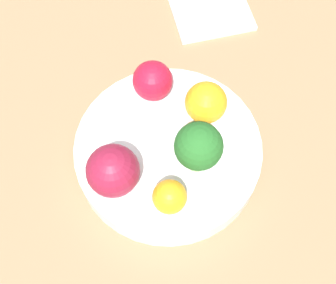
{
  "coord_description": "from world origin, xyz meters",
  "views": [
    {
      "loc": [
        0.23,
        -0.06,
        0.53
      ],
      "look_at": [
        0.0,
        0.0,
        0.06
      ],
      "focal_mm": 50.0,
      "sensor_mm": 36.0,
      "label": 1
    }
  ],
  "objects": [
    {
      "name": "ground_plane",
      "position": [
        0.0,
        0.0,
        0.0
      ],
      "size": [
        6.0,
        6.0,
        0.0
      ],
      "primitive_type": "plane",
      "color": "gray"
    },
    {
      "name": "table_surface",
      "position": [
        0.0,
        0.0,
        0.01
      ],
      "size": [
        1.2,
        1.2,
        0.02
      ],
      "color": "#936D4C",
      "rests_on": "ground_plane"
    },
    {
      "name": "bowl",
      "position": [
        0.0,
        0.0,
        0.04
      ],
      "size": [
        0.21,
        0.21,
        0.03
      ],
      "color": "white",
      "rests_on": "table_surface"
    },
    {
      "name": "broccoli",
      "position": [
        0.03,
        0.03,
        0.09
      ],
      "size": [
        0.05,
        0.05,
        0.07
      ],
      "color": "#99C17A",
      "rests_on": "bowl"
    },
    {
      "name": "apple_red",
      "position": [
        0.03,
        -0.07,
        0.08
      ],
      "size": [
        0.06,
        0.06,
        0.06
      ],
      "color": "maroon",
      "rests_on": "bowl"
    },
    {
      "name": "apple_green",
      "position": [
        -0.08,
        0.0,
        0.08
      ],
      "size": [
        0.05,
        0.05,
        0.05
      ],
      "color": "#B7142D",
      "rests_on": "bowl"
    },
    {
      "name": "orange_front",
      "position": [
        0.07,
        -0.01,
        0.07
      ],
      "size": [
        0.04,
        0.04,
        0.04
      ],
      "color": "orange",
      "rests_on": "bowl"
    },
    {
      "name": "orange_back",
      "position": [
        -0.03,
        0.05,
        0.08
      ],
      "size": [
        0.05,
        0.05,
        0.05
      ],
      "color": "orange",
      "rests_on": "bowl"
    },
    {
      "name": "napkin",
      "position": [
        -0.21,
        0.11,
        0.02
      ],
      "size": [
        0.11,
        0.11,
        0.01
      ],
      "color": "white",
      "rests_on": "table_surface"
    }
  ]
}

